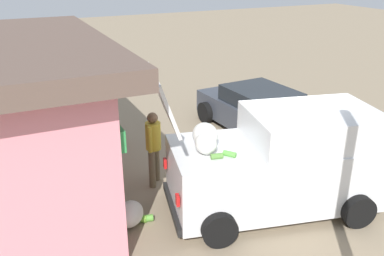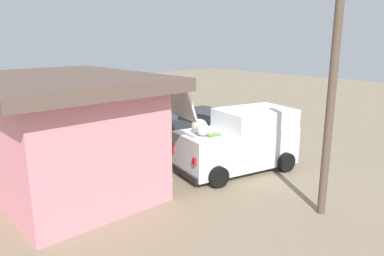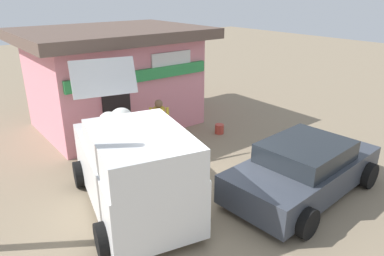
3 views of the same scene
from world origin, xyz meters
name	(u,v)px [view 1 (image 1 of 3)]	position (x,y,z in m)	size (l,w,h in m)	color
ground_plane	(268,173)	(0.00, 0.00, 0.00)	(60.00, 60.00, 0.00)	gray
delivery_van	(279,162)	(-1.22, 0.67, 1.02)	(2.90, 4.66, 2.98)	white
parked_sedan	(260,112)	(2.29, -1.25, 0.63)	(4.33, 2.45, 1.31)	#383D47
vendor_standing	(153,143)	(0.73, 2.62, 1.00)	(0.48, 0.48, 1.72)	#726047
customer_bending	(203,182)	(-1.00, 2.26, 0.83)	(0.71, 0.67, 1.37)	#4C4C51
unloaded_banana_pile	(130,215)	(-0.56, 3.60, 0.21)	(0.86, 0.94, 0.44)	silver
paint_bucket	(117,138)	(3.26, 2.80, 0.16)	(0.30, 0.30, 0.32)	#BF3F33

